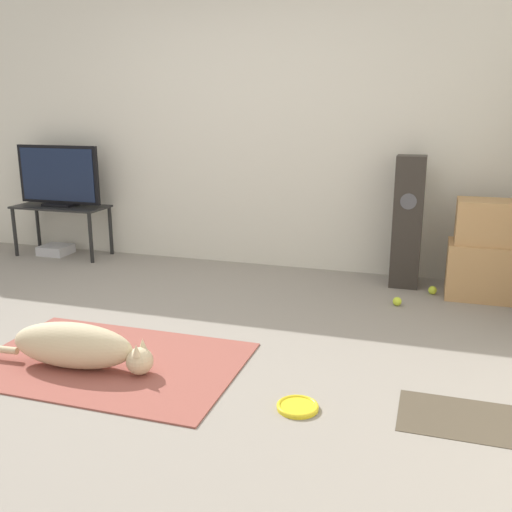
{
  "coord_description": "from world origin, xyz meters",
  "views": [
    {
      "loc": [
        1.73,
        -2.91,
        1.45
      ],
      "look_at": [
        0.59,
        0.71,
        0.45
      ],
      "focal_mm": 40.0,
      "sensor_mm": 36.0,
      "label": 1
    }
  ],
  "objects_px": {
    "dog": "(77,346)",
    "game_console": "(56,250)",
    "tennis_ball_by_boxes": "(397,301)",
    "tennis_ball_near_speaker": "(433,290)",
    "tv_stand": "(61,213)",
    "cardboard_box_lower": "(481,271)",
    "frisbee": "(298,407)",
    "cardboard_box_upper": "(487,222)",
    "floor_speaker": "(408,222)",
    "tv": "(58,177)"
  },
  "relations": [
    {
      "from": "floor_speaker",
      "to": "tv_stand",
      "type": "xyz_separation_m",
      "value": [
        -3.32,
        0.01,
        -0.11
      ]
    },
    {
      "from": "cardboard_box_lower",
      "to": "tennis_ball_near_speaker",
      "type": "bearing_deg",
      "value": -174.25
    },
    {
      "from": "game_console",
      "to": "cardboard_box_upper",
      "type": "bearing_deg",
      "value": -2.01
    },
    {
      "from": "floor_speaker",
      "to": "game_console",
      "type": "height_order",
      "value": "floor_speaker"
    },
    {
      "from": "frisbee",
      "to": "cardboard_box_upper",
      "type": "xyz_separation_m",
      "value": [
        0.97,
        2.11,
        0.59
      ]
    },
    {
      "from": "cardboard_box_upper",
      "to": "game_console",
      "type": "height_order",
      "value": "cardboard_box_upper"
    },
    {
      "from": "dog",
      "to": "tennis_ball_by_boxes",
      "type": "bearing_deg",
      "value": 44.86
    },
    {
      "from": "frisbee",
      "to": "tennis_ball_by_boxes",
      "type": "distance_m",
      "value": 1.74
    },
    {
      "from": "cardboard_box_upper",
      "to": "tennis_ball_by_boxes",
      "type": "xyz_separation_m",
      "value": [
        -0.61,
        -0.4,
        -0.57
      ]
    },
    {
      "from": "tv_stand",
      "to": "tv",
      "type": "bearing_deg",
      "value": 90.0
    },
    {
      "from": "frisbee",
      "to": "cardboard_box_upper",
      "type": "relative_size",
      "value": 0.46
    },
    {
      "from": "frisbee",
      "to": "floor_speaker",
      "type": "xyz_separation_m",
      "value": [
        0.37,
        2.24,
        0.52
      ]
    },
    {
      "from": "tennis_ball_near_speaker",
      "to": "floor_speaker",
      "type": "bearing_deg",
      "value": 143.01
    },
    {
      "from": "frisbee",
      "to": "tv",
      "type": "relative_size",
      "value": 0.24
    },
    {
      "from": "tv",
      "to": "cardboard_box_upper",
      "type": "bearing_deg",
      "value": -2.16
    },
    {
      "from": "tv_stand",
      "to": "tennis_ball_by_boxes",
      "type": "distance_m",
      "value": 3.38
    },
    {
      "from": "dog",
      "to": "game_console",
      "type": "distance_m",
      "value": 2.81
    },
    {
      "from": "cardboard_box_lower",
      "to": "tv_stand",
      "type": "distance_m",
      "value": 3.91
    },
    {
      "from": "floor_speaker",
      "to": "tennis_ball_near_speaker",
      "type": "height_order",
      "value": "floor_speaker"
    },
    {
      "from": "floor_speaker",
      "to": "frisbee",
      "type": "bearing_deg",
      "value": -99.5
    },
    {
      "from": "dog",
      "to": "cardboard_box_lower",
      "type": "bearing_deg",
      "value": 42.23
    },
    {
      "from": "floor_speaker",
      "to": "tennis_ball_by_boxes",
      "type": "xyz_separation_m",
      "value": [
        -0.01,
        -0.54,
        -0.5
      ]
    },
    {
      "from": "dog",
      "to": "cardboard_box_upper",
      "type": "distance_m",
      "value": 3.08
    },
    {
      "from": "cardboard_box_lower",
      "to": "frisbee",
      "type": "bearing_deg",
      "value": -114.45
    },
    {
      "from": "tv_stand",
      "to": "tennis_ball_by_boxes",
      "type": "xyz_separation_m",
      "value": [
        3.31,
        -0.55,
        -0.4
      ]
    },
    {
      "from": "tennis_ball_by_boxes",
      "to": "game_console",
      "type": "bearing_deg",
      "value": 170.91
    },
    {
      "from": "cardboard_box_lower",
      "to": "tv_stand",
      "type": "bearing_deg",
      "value": 177.73
    },
    {
      "from": "tv_stand",
      "to": "tv",
      "type": "xyz_separation_m",
      "value": [
        0.0,
        0.0,
        0.36
      ]
    },
    {
      "from": "cardboard_box_upper",
      "to": "floor_speaker",
      "type": "xyz_separation_m",
      "value": [
        -0.59,
        0.13,
        -0.06
      ]
    },
    {
      "from": "tv",
      "to": "dog",
      "type": "bearing_deg",
      "value": -52.98
    },
    {
      "from": "cardboard_box_upper",
      "to": "tennis_ball_near_speaker",
      "type": "height_order",
      "value": "cardboard_box_upper"
    },
    {
      "from": "dog",
      "to": "frisbee",
      "type": "relative_size",
      "value": 5.16
    },
    {
      "from": "cardboard_box_upper",
      "to": "floor_speaker",
      "type": "distance_m",
      "value": 0.61
    },
    {
      "from": "dog",
      "to": "tv_stand",
      "type": "xyz_separation_m",
      "value": [
        -1.66,
        2.19,
        0.29
      ]
    },
    {
      "from": "dog",
      "to": "tennis_ball_near_speaker",
      "type": "relative_size",
      "value": 16.38
    },
    {
      "from": "game_console",
      "to": "tennis_ball_by_boxes",
      "type": "bearing_deg",
      "value": -9.09
    },
    {
      "from": "tv",
      "to": "cardboard_box_lower",
      "type": "bearing_deg",
      "value": -2.31
    },
    {
      "from": "floor_speaker",
      "to": "tv_stand",
      "type": "distance_m",
      "value": 3.32
    },
    {
      "from": "cardboard_box_lower",
      "to": "cardboard_box_upper",
      "type": "bearing_deg",
      "value": 37.12
    },
    {
      "from": "tennis_ball_near_speaker",
      "to": "game_console",
      "type": "relative_size",
      "value": 0.23
    },
    {
      "from": "tv_stand",
      "to": "game_console",
      "type": "relative_size",
      "value": 3.27
    },
    {
      "from": "cardboard_box_lower",
      "to": "floor_speaker",
      "type": "height_order",
      "value": "floor_speaker"
    },
    {
      "from": "floor_speaker",
      "to": "tv",
      "type": "xyz_separation_m",
      "value": [
        -3.32,
        0.02,
        0.25
      ]
    },
    {
      "from": "cardboard_box_lower",
      "to": "game_console",
      "type": "bearing_deg",
      "value": 177.84
    },
    {
      "from": "dog",
      "to": "game_console",
      "type": "relative_size",
      "value": 3.82
    },
    {
      "from": "dog",
      "to": "tennis_ball_near_speaker",
      "type": "height_order",
      "value": "dog"
    },
    {
      "from": "dog",
      "to": "game_console",
      "type": "height_order",
      "value": "dog"
    },
    {
      "from": "cardboard_box_lower",
      "to": "tennis_ball_near_speaker",
      "type": "distance_m",
      "value": 0.39
    },
    {
      "from": "tv_stand",
      "to": "tennis_ball_by_boxes",
      "type": "bearing_deg",
      "value": -9.43
    },
    {
      "from": "cardboard_box_lower",
      "to": "floor_speaker",
      "type": "bearing_deg",
      "value": 166.21
    }
  ]
}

